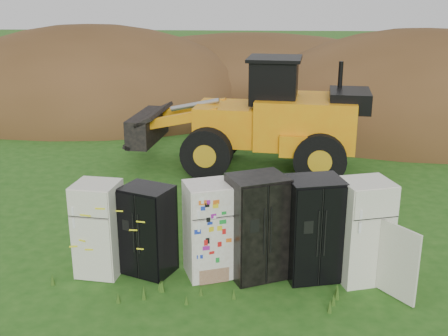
% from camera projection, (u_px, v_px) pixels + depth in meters
% --- Properties ---
extents(ground, '(120.00, 120.00, 0.00)m').
position_uv_depth(ground, '(234.00, 274.00, 10.31)').
color(ground, '#1F4F15').
rests_on(ground, ground).
extents(fridge_leftmost, '(0.85, 0.82, 1.73)m').
position_uv_depth(fridge_leftmost, '(99.00, 229.00, 10.14)').
color(fridge_leftmost, silver).
rests_on(fridge_leftmost, ground).
extents(fridge_black_side, '(1.06, 0.97, 1.65)m').
position_uv_depth(fridge_black_side, '(148.00, 230.00, 10.18)').
color(fridge_black_side, black).
rests_on(fridge_black_side, ground).
extents(fridge_sticker, '(0.98, 0.95, 1.76)m').
position_uv_depth(fridge_sticker, '(208.00, 230.00, 10.06)').
color(fridge_sticker, white).
rests_on(fridge_sticker, ground).
extents(fridge_dark_mid, '(1.21, 1.12, 1.90)m').
position_uv_depth(fridge_dark_mid, '(257.00, 227.00, 10.02)').
color(fridge_dark_mid, black).
rests_on(fridge_dark_mid, ground).
extents(fridge_black_right, '(1.09, 0.98, 1.87)m').
position_uv_depth(fridge_black_right, '(313.00, 228.00, 9.98)').
color(fridge_black_right, black).
rests_on(fridge_black_right, ground).
extents(fridge_open_door, '(1.03, 0.99, 1.86)m').
position_uv_depth(fridge_open_door, '(363.00, 231.00, 9.89)').
color(fridge_open_door, silver).
rests_on(fridge_open_door, ground).
extents(wheel_loader, '(6.90, 3.41, 3.21)m').
position_uv_depth(wheel_loader, '(245.00, 114.00, 15.85)').
color(wheel_loader, orange).
rests_on(wheel_loader, ground).
extents(dirt_mound_right, '(13.53, 9.92, 7.24)m').
position_uv_depth(dirt_mound_right, '(419.00, 125.00, 21.33)').
color(dirt_mound_right, '#472F17').
rests_on(dirt_mound_right, ground).
extents(dirt_mound_left, '(14.33, 10.75, 7.14)m').
position_uv_depth(dirt_mound_left, '(93.00, 109.00, 24.23)').
color(dirt_mound_left, '#472F17').
rests_on(dirt_mound_left, ground).
extents(dirt_mound_back, '(18.86, 12.57, 5.90)m').
position_uv_depth(dirt_mound_back, '(252.00, 95.00, 27.26)').
color(dirt_mound_back, '#472F17').
rests_on(dirt_mound_back, ground).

